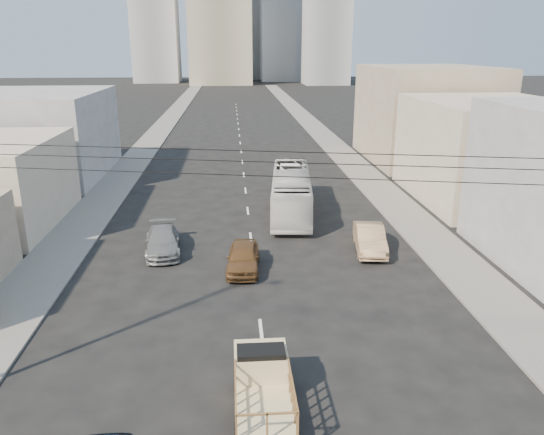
{
  "coord_description": "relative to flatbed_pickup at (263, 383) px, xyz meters",
  "views": [
    {
      "loc": [
        -1.1,
        -12.86,
        12.06
      ],
      "look_at": [
        0.91,
        13.44,
        3.5
      ],
      "focal_mm": 35.0,
      "sensor_mm": 36.0,
      "label": 1
    }
  ],
  "objects": [
    {
      "name": "sidewalk_left",
      "position": [
        -11.5,
        67.45,
        -1.03
      ],
      "size": [
        3.5,
        180.0,
        0.12
      ],
      "primitive_type": "cube",
      "color": "slate",
      "rests_on": "ground"
    },
    {
      "name": "sidewalk_right",
      "position": [
        12.0,
        67.45,
        -1.03
      ],
      "size": [
        3.5,
        180.0,
        0.12
      ],
      "primitive_type": "cube",
      "color": "slate",
      "rests_on": "ground"
    },
    {
      "name": "lane_dashes",
      "position": [
        0.25,
        50.45,
        -1.09
      ],
      "size": [
        0.15,
        104.0,
        0.01
      ],
      "color": "silver",
      "rests_on": "ground"
    },
    {
      "name": "flatbed_pickup",
      "position": [
        0.0,
        0.0,
        0.0
      ],
      "size": [
        1.95,
        4.41,
        1.9
      ],
      "color": "beige",
      "rests_on": "ground"
    },
    {
      "name": "city_bus",
      "position": [
        3.5,
        22.66,
        0.55
      ],
      "size": [
        4.0,
        12.04,
        3.29
      ],
      "primitive_type": "imported",
      "rotation": [
        0.0,
        0.0,
        -0.11
      ],
      "color": "silver",
      "rests_on": "ground"
    },
    {
      "name": "sedan_brown",
      "position": [
        -0.36,
        12.23,
        -0.34
      ],
      "size": [
        2.1,
        4.55,
        1.51
      ],
      "primitive_type": "imported",
      "rotation": [
        0.0,
        0.0,
        -0.07
      ],
      "color": "brown",
      "rests_on": "ground"
    },
    {
      "name": "sedan_tan",
      "position": [
        7.47,
        14.56,
        -0.3
      ],
      "size": [
        2.31,
        5.01,
        1.59
      ],
      "primitive_type": "imported",
      "rotation": [
        0.0,
        0.0,
        -0.13
      ],
      "color": "tan",
      "rests_on": "ground"
    },
    {
      "name": "sedan_grey",
      "position": [
        -5.2,
        15.28,
        -0.37
      ],
      "size": [
        2.57,
        5.17,
        1.45
      ],
      "primitive_type": "imported",
      "rotation": [
        0.0,
        0.0,
        0.11
      ],
      "color": "slate",
      "rests_on": "ground"
    },
    {
      "name": "overhead_wires",
      "position": [
        0.25,
        -1.05,
        7.87
      ],
      "size": [
        23.01,
        5.02,
        0.72
      ],
      "color": "black",
      "rests_on": "ground"
    },
    {
      "name": "bldg_right_mid",
      "position": [
        19.75,
        25.45,
        2.91
      ],
      "size": [
        11.0,
        14.0,
        8.0
      ],
      "primitive_type": "cube",
      "color": "#BAAB96",
      "rests_on": "ground"
    },
    {
      "name": "bldg_right_far",
      "position": [
        20.25,
        41.45,
        3.91
      ],
      "size": [
        12.0,
        16.0,
        10.0
      ],
      "primitive_type": "cube",
      "color": "gray",
      "rests_on": "ground"
    },
    {
      "name": "bldg_left_far",
      "position": [
        -19.25,
        36.45,
        2.91
      ],
      "size": [
        12.0,
        16.0,
        8.0
      ],
      "primitive_type": "cube",
      "color": "gray",
      "rests_on": "ground"
    },
    {
      "name": "midrise_ne",
      "position": [
        18.25,
        182.45,
        18.91
      ],
      "size": [
        16.0,
        16.0,
        40.0
      ],
      "primitive_type": "cube",
      "color": "gray",
      "rests_on": "ground"
    },
    {
      "name": "midrise_nw",
      "position": [
        -25.75,
        177.45,
        15.91
      ],
      "size": [
        15.0,
        15.0,
        34.0
      ],
      "primitive_type": "cube",
      "color": "gray",
      "rests_on": "ground"
    },
    {
      "name": "midrise_back",
      "position": [
        6.25,
        197.45,
        20.91
      ],
      "size": [
        18.0,
        18.0,
        44.0
      ],
      "primitive_type": "cube",
      "color": "gray",
      "rests_on": "ground"
    },
    {
      "name": "midrise_east",
      "position": [
        30.25,
        162.45,
        12.91
      ],
      "size": [
        14.0,
        14.0,
        28.0
      ],
      "primitive_type": "cube",
      "color": "gray",
      "rests_on": "ground"
    }
  ]
}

